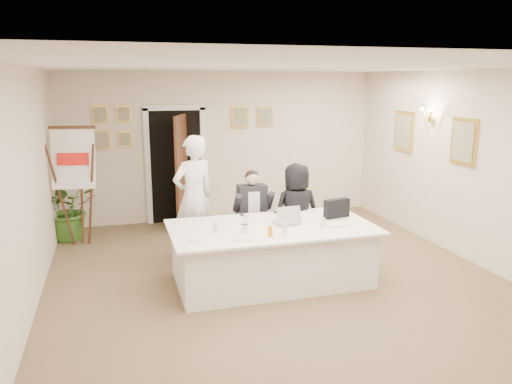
{
  "coord_description": "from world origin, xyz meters",
  "views": [
    {
      "loc": [
        -2.02,
        -5.81,
        2.64
      ],
      "look_at": [
        -0.17,
        0.6,
        1.14
      ],
      "focal_mm": 35.0,
      "sensor_mm": 36.0,
      "label": 1
    }
  ],
  "objects_px": {
    "steel_jug": "(244,229)",
    "paper_stack": "(337,224)",
    "seated_man": "(253,214)",
    "standing_woman": "(296,212)",
    "potted_palm": "(68,208)",
    "laptop": "(286,213)",
    "flip_chart": "(78,193)",
    "oj_glass": "(270,231)",
    "conference_table": "(272,254)",
    "laptop_bag": "(337,208)",
    "standing_man": "(194,197)"
  },
  "relations": [
    {
      "from": "steel_jug",
      "to": "paper_stack",
      "type": "bearing_deg",
      "value": -0.84
    },
    {
      "from": "seated_man",
      "to": "standing_woman",
      "type": "xyz_separation_m",
      "value": [
        0.61,
        -0.23,
        0.05
      ]
    },
    {
      "from": "potted_palm",
      "to": "laptop",
      "type": "bearing_deg",
      "value": -41.95
    },
    {
      "from": "flip_chart",
      "to": "oj_glass",
      "type": "relative_size",
      "value": 14.69
    },
    {
      "from": "laptop",
      "to": "paper_stack",
      "type": "xyz_separation_m",
      "value": [
        0.61,
        -0.29,
        -0.12
      ]
    },
    {
      "from": "flip_chart",
      "to": "potted_palm",
      "type": "distance_m",
      "value": 0.57
    },
    {
      "from": "flip_chart",
      "to": "laptop",
      "type": "xyz_separation_m",
      "value": [
        2.74,
        -2.23,
        0.03
      ]
    },
    {
      "from": "steel_jug",
      "to": "laptop",
      "type": "bearing_deg",
      "value": 22.52
    },
    {
      "from": "standing_woman",
      "to": "laptop",
      "type": "distance_m",
      "value": 0.81
    },
    {
      "from": "laptop",
      "to": "paper_stack",
      "type": "distance_m",
      "value": 0.69
    },
    {
      "from": "laptop",
      "to": "oj_glass",
      "type": "distance_m",
      "value": 0.62
    },
    {
      "from": "potted_palm",
      "to": "laptop",
      "type": "height_order",
      "value": "potted_palm"
    },
    {
      "from": "conference_table",
      "to": "laptop",
      "type": "distance_m",
      "value": 0.57
    },
    {
      "from": "potted_palm",
      "to": "laptop_bag",
      "type": "relative_size",
      "value": 2.86
    },
    {
      "from": "standing_man",
      "to": "seated_man",
      "type": "bearing_deg",
      "value": 138.43
    },
    {
      "from": "standing_woman",
      "to": "laptop_bag",
      "type": "distance_m",
      "value": 0.73
    },
    {
      "from": "conference_table",
      "to": "potted_palm",
      "type": "bearing_deg",
      "value": 135.05
    },
    {
      "from": "potted_palm",
      "to": "laptop_bag",
      "type": "height_order",
      "value": "potted_palm"
    },
    {
      "from": "standing_woman",
      "to": "potted_palm",
      "type": "distance_m",
      "value": 3.88
    },
    {
      "from": "potted_palm",
      "to": "oj_glass",
      "type": "height_order",
      "value": "potted_palm"
    },
    {
      "from": "flip_chart",
      "to": "laptop_bag",
      "type": "height_order",
      "value": "flip_chart"
    },
    {
      "from": "seated_man",
      "to": "laptop_bag",
      "type": "relative_size",
      "value": 3.62
    },
    {
      "from": "conference_table",
      "to": "steel_jug",
      "type": "relative_size",
      "value": 24.18
    },
    {
      "from": "paper_stack",
      "to": "steel_jug",
      "type": "relative_size",
      "value": 2.62
    },
    {
      "from": "potted_palm",
      "to": "standing_woman",
      "type": "bearing_deg",
      "value": -30.37
    },
    {
      "from": "potted_palm",
      "to": "standing_man",
      "type": "bearing_deg",
      "value": -37.25
    },
    {
      "from": "conference_table",
      "to": "standing_woman",
      "type": "relative_size",
      "value": 1.82
    },
    {
      "from": "seated_man",
      "to": "flip_chart",
      "type": "distance_m",
      "value": 2.87
    },
    {
      "from": "flip_chart",
      "to": "paper_stack",
      "type": "height_order",
      "value": "flip_chart"
    },
    {
      "from": "laptop",
      "to": "laptop_bag",
      "type": "bearing_deg",
      "value": 1.73
    },
    {
      "from": "seated_man",
      "to": "oj_glass",
      "type": "bearing_deg",
      "value": -109.97
    },
    {
      "from": "standing_man",
      "to": "standing_woman",
      "type": "height_order",
      "value": "standing_man"
    },
    {
      "from": "standing_woman",
      "to": "potted_palm",
      "type": "bearing_deg",
      "value": -31.98
    },
    {
      "from": "laptop",
      "to": "steel_jug",
      "type": "relative_size",
      "value": 3.18
    },
    {
      "from": "standing_woman",
      "to": "conference_table",
      "type": "bearing_deg",
      "value": 48.59
    },
    {
      "from": "conference_table",
      "to": "laptop",
      "type": "bearing_deg",
      "value": 18.09
    },
    {
      "from": "flip_chart",
      "to": "steel_jug",
      "type": "bearing_deg",
      "value": -49.96
    },
    {
      "from": "standing_man",
      "to": "oj_glass",
      "type": "relative_size",
      "value": 14.31
    },
    {
      "from": "conference_table",
      "to": "steel_jug",
      "type": "xyz_separation_m",
      "value": [
        -0.42,
        -0.19,
        0.44
      ]
    },
    {
      "from": "conference_table",
      "to": "laptop",
      "type": "relative_size",
      "value": 7.59
    },
    {
      "from": "seated_man",
      "to": "oj_glass",
      "type": "distance_m",
      "value": 1.42
    },
    {
      "from": "seated_man",
      "to": "laptop",
      "type": "distance_m",
      "value": 0.96
    },
    {
      "from": "seated_man",
      "to": "conference_table",
      "type": "bearing_deg",
      "value": -103.9
    },
    {
      "from": "laptop",
      "to": "laptop_bag",
      "type": "height_order",
      "value": "laptop"
    },
    {
      "from": "laptop",
      "to": "laptop_bag",
      "type": "relative_size",
      "value": 0.93
    },
    {
      "from": "steel_jug",
      "to": "seated_man",
      "type": "bearing_deg",
      "value": 69.45
    },
    {
      "from": "seated_man",
      "to": "flip_chart",
      "type": "height_order",
      "value": "flip_chart"
    },
    {
      "from": "conference_table",
      "to": "oj_glass",
      "type": "bearing_deg",
      "value": -110.62
    },
    {
      "from": "seated_man",
      "to": "oj_glass",
      "type": "height_order",
      "value": "seated_man"
    },
    {
      "from": "seated_man",
      "to": "oj_glass",
      "type": "xyz_separation_m",
      "value": [
        -0.18,
        -1.4,
        0.16
      ]
    }
  ]
}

